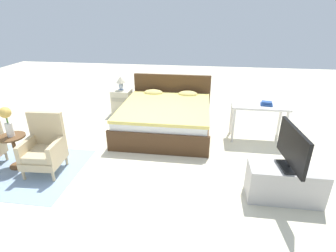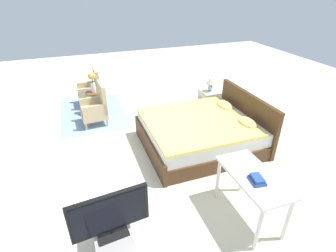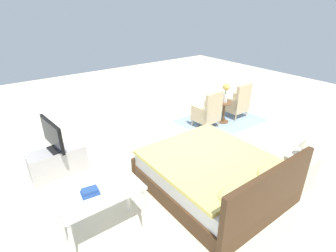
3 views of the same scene
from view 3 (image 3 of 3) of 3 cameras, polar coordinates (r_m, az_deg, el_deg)
ground_plane at (r=5.23m, az=3.18°, el=-7.35°), size 16.00×16.00×0.00m
floor_rug at (r=7.01m, az=11.28°, el=1.17°), size 2.10×1.50×0.01m
bed at (r=4.36m, az=10.01°, el=-10.55°), size 1.83×2.11×0.96m
armchair_by_window_left at (r=7.23m, az=14.83°, el=4.80°), size 0.56×0.56×0.92m
armchair_by_window_right at (r=6.46m, az=8.67°, el=2.88°), size 0.57×0.57×0.92m
side_table at (r=6.83m, az=12.10°, el=3.51°), size 0.40×0.40×0.55m
flower_vase at (r=6.66m, az=12.49°, el=7.47°), size 0.17×0.17×0.48m
nightstand at (r=4.88m, az=26.67°, el=-8.92°), size 0.44×0.41×0.60m
table_lamp at (r=4.63m, az=27.90°, el=-3.64°), size 0.22×0.22×0.33m
tv_stand at (r=5.12m, az=-22.81°, el=-7.17°), size 0.96×0.40×0.48m
tv_flatscreen at (r=4.87m, az=-23.88°, el=-1.88°), size 0.23×0.82×0.56m
vanity_desk at (r=3.48m, az=-14.32°, el=-15.14°), size 1.04×0.52×0.72m
book_stack at (r=3.40m, az=-16.62°, el=-13.56°), size 0.23×0.18×0.07m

